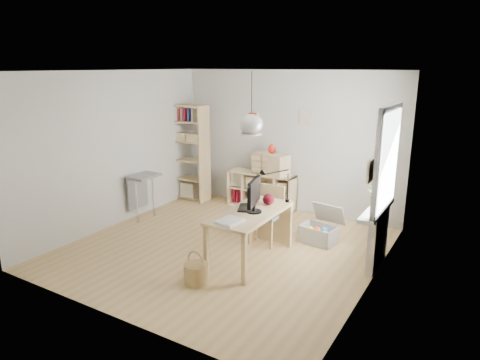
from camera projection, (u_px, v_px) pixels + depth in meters
The scene contains 20 objects.
ground at pixel (225, 248), 6.72m from camera, with size 4.50×4.50×0.00m, color tan.
room_shell at pixel (251, 124), 5.80m from camera, with size 4.50×4.50×4.50m.
window_unit at pixel (388, 160), 5.71m from camera, with size 0.07×1.16×1.46m.
radiator at pixel (378, 239), 6.03m from camera, with size 0.10×0.80×0.80m, color silver.
windowsill at pixel (377, 210), 5.94m from camera, with size 0.22×1.20×0.06m, color silver.
desk at pixel (251, 217), 6.15m from camera, with size 0.70×1.50×0.75m.
cube_shelf at pixel (261, 193), 8.60m from camera, with size 1.40×0.38×0.72m.
tall_bookshelf at pixel (189, 149), 8.94m from camera, with size 0.80×0.38×2.00m.
side_table at pixel (142, 184), 7.84m from camera, with size 0.40×0.55×0.85m.
chair at pixel (268, 211), 6.84m from camera, with size 0.45×0.45×0.92m.
wicker_basket at pixel (196, 273), 5.60m from camera, with size 0.32×0.32×0.45m.
storage_chest at pixel (320, 231), 6.91m from camera, with size 0.63×0.69×0.58m.
monitor at pixel (254, 194), 6.02m from camera, with size 0.22×0.55×0.49m.
keyboard at pixel (244, 208), 6.26m from camera, with size 0.14×0.39×0.02m, color black.
task_lamp at pixel (273, 180), 6.52m from camera, with size 0.45×0.17×0.48m.
yarn_ball at pixel (268, 200), 6.38m from camera, with size 0.17×0.17×0.17m, color #4E0A16.
paper_tray at pixel (230, 221), 5.69m from camera, with size 0.27×0.34×0.03m, color silver.
drawer_chest at pixel (271, 164), 8.29m from camera, with size 0.72×0.33×0.41m, color beige.
red_vase at pixel (272, 149), 8.20m from camera, with size 0.15×0.15×0.18m, color #A6190D.
potted_plant at pixel (378, 195), 5.99m from camera, with size 0.29×0.25×0.33m, color #336827.
Camera 1 is at (3.39, -5.21, 2.77)m, focal length 32.00 mm.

